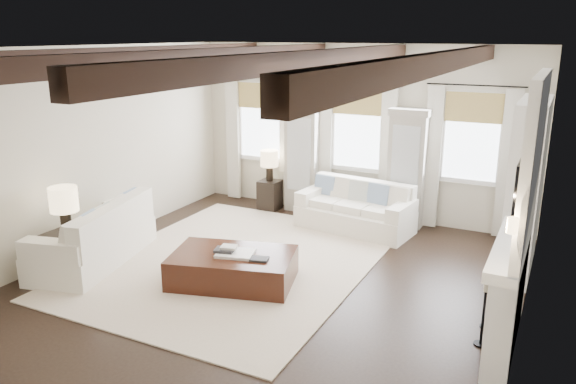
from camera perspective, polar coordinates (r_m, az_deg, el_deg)
The scene contains 16 objects.
ground at distance 7.79m, azimuth -2.79°, elevation -9.87°, with size 7.50×7.50×0.00m, color black.
room_shell at distance 7.65m, azimuth 5.25°, elevation 4.58°, with size 6.54×7.54×3.22m.
area_rug at distance 8.65m, azimuth -5.40°, elevation -7.13°, with size 3.87×4.85×0.02m, color beige.
sofa_back at distance 10.02m, azimuth 6.97°, elevation -1.85°, with size 2.10×1.15×0.86m.
sofa_left at distance 8.99m, azimuth -18.81°, elevation -4.51°, with size 1.47×2.35×0.93m.
ottoman at distance 7.92m, azimuth -5.61°, elevation -7.73°, with size 1.67×1.04×0.44m, color black.
tray at distance 7.78m, azimuth -5.37°, elevation -6.23°, with size 0.50×0.38×0.04m, color white.
book_lower at distance 7.81m, azimuth -6.48°, elevation -5.87°, with size 0.26×0.20×0.04m, color #262628.
book_upper at distance 7.81m, azimuth -6.01°, elevation -5.58°, with size 0.22×0.17×0.03m, color beige.
book_loose at distance 7.59m, azimuth -2.93°, elevation -6.82°, with size 0.24×0.18×0.03m, color #262628.
side_table_front at distance 8.78m, azimuth -21.31°, elevation -5.77°, with size 0.61×0.61×0.61m, color black.
lamp_front at distance 8.54m, azimuth -21.82°, elevation -0.96°, with size 0.40×0.40×0.68m.
side_table_back at distance 11.08m, azimuth -1.87°, elevation -0.30°, with size 0.39×0.39×0.58m, color black.
lamp_back at distance 10.91m, azimuth -1.90°, elevation 3.25°, with size 0.35×0.35×0.60m.
candlestick_near at distance 6.74m, azimuth 19.19°, elevation -12.16°, with size 0.15×0.15×0.75m.
candlestick_far at distance 7.13m, azimuth 19.68°, elevation -10.70°, with size 0.15×0.15×0.73m.
Camera 1 is at (3.47, -6.09, 3.38)m, focal length 35.00 mm.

